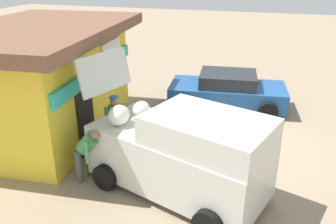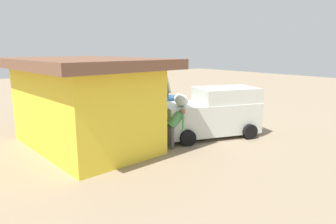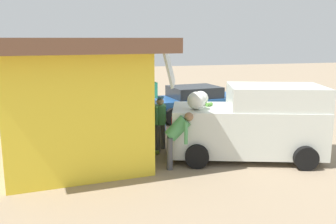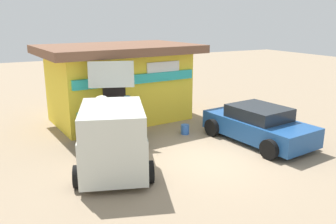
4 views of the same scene
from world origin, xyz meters
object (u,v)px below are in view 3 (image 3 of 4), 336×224
unloaded_banana_pile (144,150)px  delivery_van (251,122)px  parked_sedan (194,103)px  vendor_standing (160,120)px  customer_bending (177,135)px  paint_bucket (161,126)px  storefront_bar (70,93)px

unloaded_banana_pile → delivery_van: bearing=-108.6°
parked_sedan → vendor_standing: (-4.01, 2.47, 0.29)m
customer_bending → unloaded_banana_pile: 1.49m
vendor_standing → delivery_van: bearing=-120.6°
unloaded_banana_pile → paint_bucket: size_ratio=2.47×
unloaded_banana_pile → paint_bucket: bearing=-24.5°
delivery_van → customer_bending: (-0.25, 2.17, -0.13)m
delivery_van → paint_bucket: size_ratio=12.10×
vendor_standing → unloaded_banana_pile: vendor_standing is taller
parked_sedan → storefront_bar: bearing=124.6°
parked_sedan → vendor_standing: bearing=148.4°
paint_bucket → storefront_bar: bearing=116.2°
customer_bending → storefront_bar: bearing=49.7°
unloaded_banana_pile → paint_bucket: 2.72m
storefront_bar → customer_bending: (-2.14, -2.52, -0.83)m
unloaded_banana_pile → paint_bucket: (2.47, -1.13, 0.02)m
parked_sedan → paint_bucket: bearing=135.3°
parked_sedan → customer_bending: customer_bending is taller
delivery_van → parked_sedan: delivery_van is taller
customer_bending → vendor_standing: bearing=1.2°
vendor_standing → storefront_bar: bearing=76.6°
storefront_bar → customer_bending: bearing=-130.3°
storefront_bar → vendor_standing: (-0.59, -2.49, -0.78)m
parked_sedan → unloaded_banana_pile: (-4.38, 3.02, -0.45)m
parked_sedan → vendor_standing: 4.72m
unloaded_banana_pile → parked_sedan: bearing=-34.6°
vendor_standing → customer_bending: vendor_standing is taller
vendor_standing → paint_bucket: vendor_standing is taller
delivery_van → unloaded_banana_pile: bearing=71.4°
unloaded_banana_pile → paint_bucket: unloaded_banana_pile is taller
storefront_bar → parked_sedan: 6.12m
storefront_bar → parked_sedan: storefront_bar is taller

